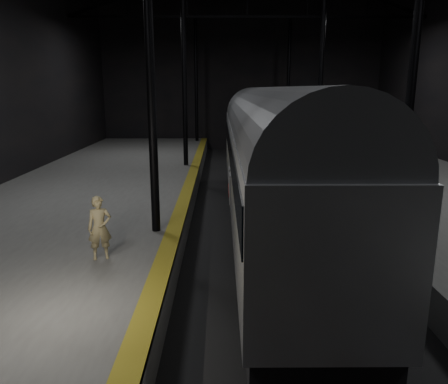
{
  "coord_description": "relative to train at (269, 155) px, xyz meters",
  "views": [
    {
      "loc": [
        -1.77,
        -17.06,
        5.34
      ],
      "look_at": [
        -1.67,
        -3.02,
        2.0
      ],
      "focal_mm": 35.0,
      "sensor_mm": 36.0,
      "label": 1
    }
  ],
  "objects": [
    {
      "name": "platform_right",
      "position": [
        7.5,
        1.14,
        -2.44
      ],
      "size": [
        9.0,
        43.8,
        1.0
      ],
      "primitive_type": "cube",
      "color": "#51514F",
      "rests_on": "ground"
    },
    {
      "name": "platform_left",
      "position": [
        -7.5,
        1.14,
        -2.44
      ],
      "size": [
        9.0,
        43.8,
        1.0
      ],
      "primitive_type": "cube",
      "color": "#51514F",
      "rests_on": "ground"
    },
    {
      "name": "woman",
      "position": [
        -4.9,
        -5.17,
        -1.1
      ],
      "size": [
        0.71,
        0.58,
        1.67
      ],
      "primitive_type": "imported",
      "rotation": [
        0.0,
        0.0,
        0.34
      ],
      "color": "tan",
      "rests_on": "platform_left"
    },
    {
      "name": "tactile_strip",
      "position": [
        -3.25,
        1.14,
        -1.93
      ],
      "size": [
        0.5,
        43.8,
        0.01
      ],
      "primitive_type": "cube",
      "color": "olive",
      "rests_on": "platform_left"
    },
    {
      "name": "track",
      "position": [
        0.0,
        1.14,
        -2.87
      ],
      "size": [
        2.4,
        43.0,
        0.24
      ],
      "color": "#3F3328",
      "rests_on": "ground"
    },
    {
      "name": "ground",
      "position": [
        0.0,
        1.14,
        -2.94
      ],
      "size": [
        44.0,
        44.0,
        0.0
      ],
      "primitive_type": "plane",
      "color": "black",
      "rests_on": "ground"
    },
    {
      "name": "train",
      "position": [
        0.0,
        0.0,
        0.0
      ],
      "size": [
        2.95,
        19.7,
        5.27
      ],
      "color": "#ACAEB4",
      "rests_on": "ground"
    }
  ]
}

